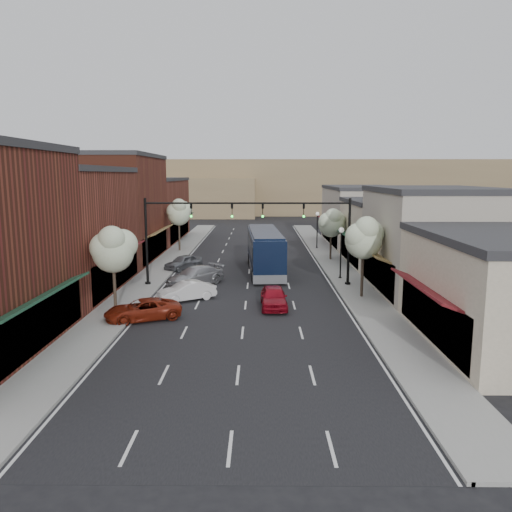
{
  "coord_description": "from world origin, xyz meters",
  "views": [
    {
      "loc": [
        0.96,
        -31.0,
        8.8
      ],
      "look_at": [
        0.66,
        9.36,
        2.2
      ],
      "focal_mm": 35.0,
      "sensor_mm": 36.0,
      "label": 1
    }
  ],
  "objects_px": {
    "lamp_post_far": "(317,224)",
    "coach_bus": "(265,250)",
    "tree_left_near": "(113,248)",
    "red_hatchback": "(274,297)",
    "tree_left_far": "(179,212)",
    "parked_car_b": "(187,291)",
    "signal_mast_right": "(319,228)",
    "parked_car_d": "(183,262)",
    "tree_right_far": "(332,222)",
    "parked_car_a": "(143,310)",
    "tree_right_near": "(364,237)",
    "lamp_post_near": "(341,244)",
    "signal_mast_left": "(176,228)",
    "parked_car_c": "(195,276)"
  },
  "relations": [
    {
      "from": "tree_right_near",
      "to": "red_hatchback",
      "type": "height_order",
      "value": "tree_right_near"
    },
    {
      "from": "tree_left_far",
      "to": "parked_car_d",
      "type": "relative_size",
      "value": 1.53
    },
    {
      "from": "lamp_post_near",
      "to": "coach_bus",
      "type": "relative_size",
      "value": 0.35
    },
    {
      "from": "lamp_post_far",
      "to": "coach_bus",
      "type": "xyz_separation_m",
      "value": [
        -6.37,
        -14.11,
        -1.03
      ]
    },
    {
      "from": "tree_left_near",
      "to": "red_hatchback",
      "type": "relative_size",
      "value": 1.33
    },
    {
      "from": "parked_car_b",
      "to": "lamp_post_far",
      "type": "bearing_deg",
      "value": 122.02
    },
    {
      "from": "signal_mast_left",
      "to": "parked_car_a",
      "type": "bearing_deg",
      "value": -93.41
    },
    {
      "from": "tree_left_far",
      "to": "lamp_post_far",
      "type": "bearing_deg",
      "value": 7.3
    },
    {
      "from": "lamp_post_far",
      "to": "coach_bus",
      "type": "bearing_deg",
      "value": -114.3
    },
    {
      "from": "tree_right_far",
      "to": "parked_car_c",
      "type": "height_order",
      "value": "tree_right_far"
    },
    {
      "from": "red_hatchback",
      "to": "tree_left_near",
      "type": "bearing_deg",
      "value": -173.23
    },
    {
      "from": "tree_right_near",
      "to": "tree_right_far",
      "type": "bearing_deg",
      "value": 90.0
    },
    {
      "from": "signal_mast_right",
      "to": "signal_mast_left",
      "type": "height_order",
      "value": "same"
    },
    {
      "from": "signal_mast_right",
      "to": "tree_left_far",
      "type": "bearing_deg",
      "value": 127.71
    },
    {
      "from": "tree_right_near",
      "to": "lamp_post_far",
      "type": "bearing_deg",
      "value": 91.3
    },
    {
      "from": "lamp_post_far",
      "to": "parked_car_d",
      "type": "distance_m",
      "value": 19.25
    },
    {
      "from": "tree_right_far",
      "to": "parked_car_a",
      "type": "xyz_separation_m",
      "value": [
        -14.53,
        -21.47,
        -3.35
      ]
    },
    {
      "from": "lamp_post_near",
      "to": "signal_mast_right",
      "type": "bearing_deg",
      "value": -131.05
    },
    {
      "from": "lamp_post_near",
      "to": "parked_car_d",
      "type": "height_order",
      "value": "lamp_post_near"
    },
    {
      "from": "signal_mast_right",
      "to": "lamp_post_far",
      "type": "relative_size",
      "value": 1.85
    },
    {
      "from": "tree_right_far",
      "to": "parked_car_d",
      "type": "height_order",
      "value": "tree_right_far"
    },
    {
      "from": "tree_left_far",
      "to": "parked_car_a",
      "type": "bearing_deg",
      "value": -85.7
    },
    {
      "from": "parked_car_a",
      "to": "tree_right_near",
      "type": "bearing_deg",
      "value": 86.69
    },
    {
      "from": "tree_left_far",
      "to": "lamp_post_near",
      "type": "distance_m",
      "value": 22.33
    },
    {
      "from": "lamp_post_far",
      "to": "coach_bus",
      "type": "relative_size",
      "value": 0.35
    },
    {
      "from": "parked_car_c",
      "to": "tree_right_far",
      "type": "bearing_deg",
      "value": 85.49
    },
    {
      "from": "parked_car_d",
      "to": "lamp_post_far",
      "type": "bearing_deg",
      "value": 79.06
    },
    {
      "from": "tree_right_far",
      "to": "lamp_post_far",
      "type": "height_order",
      "value": "tree_right_far"
    },
    {
      "from": "lamp_post_near",
      "to": "coach_bus",
      "type": "height_order",
      "value": "lamp_post_near"
    },
    {
      "from": "tree_right_near",
      "to": "parked_car_b",
      "type": "xyz_separation_m",
      "value": [
        -12.55,
        -0.68,
        -3.77
      ]
    },
    {
      "from": "parked_car_d",
      "to": "tree_right_near",
      "type": "bearing_deg",
      "value": -1.06
    },
    {
      "from": "lamp_post_far",
      "to": "parked_car_a",
      "type": "bearing_deg",
      "value": -115.35
    },
    {
      "from": "coach_bus",
      "to": "parked_car_a",
      "type": "distance_m",
      "value": 17.25
    },
    {
      "from": "tree_right_near",
      "to": "lamp_post_far",
      "type": "relative_size",
      "value": 1.34
    },
    {
      "from": "signal_mast_left",
      "to": "tree_right_near",
      "type": "relative_size",
      "value": 1.38
    },
    {
      "from": "signal_mast_right",
      "to": "lamp_post_far",
      "type": "height_order",
      "value": "signal_mast_right"
    },
    {
      "from": "tree_left_near",
      "to": "parked_car_d",
      "type": "xyz_separation_m",
      "value": [
        2.05,
        15.05,
        -3.54
      ]
    },
    {
      "from": "tree_right_near",
      "to": "lamp_post_near",
      "type": "bearing_deg",
      "value": 94.77
    },
    {
      "from": "signal_mast_right",
      "to": "tree_left_near",
      "type": "relative_size",
      "value": 1.44
    },
    {
      "from": "lamp_post_near",
      "to": "parked_car_a",
      "type": "relative_size",
      "value": 0.96
    },
    {
      "from": "parked_car_b",
      "to": "parked_car_d",
      "type": "bearing_deg",
      "value": 157.58
    },
    {
      "from": "tree_right_far",
      "to": "red_hatchback",
      "type": "height_order",
      "value": "tree_right_far"
    },
    {
      "from": "parked_car_d",
      "to": "lamp_post_near",
      "type": "bearing_deg",
      "value": 18.37
    },
    {
      "from": "tree_left_far",
      "to": "lamp_post_far",
      "type": "distance_m",
      "value": 16.26
    },
    {
      "from": "coach_bus",
      "to": "parked_car_b",
      "type": "xyz_separation_m",
      "value": [
        -5.63,
        -10.63,
        -1.29
      ]
    },
    {
      "from": "parked_car_a",
      "to": "parked_car_b",
      "type": "height_order",
      "value": "parked_car_b"
    },
    {
      "from": "signal_mast_left",
      "to": "tree_left_near",
      "type": "height_order",
      "value": "signal_mast_left"
    },
    {
      "from": "signal_mast_right",
      "to": "signal_mast_left",
      "type": "relative_size",
      "value": 1.0
    },
    {
      "from": "tree_right_near",
      "to": "tree_left_far",
      "type": "height_order",
      "value": "tree_left_far"
    },
    {
      "from": "tree_right_near",
      "to": "parked_car_b",
      "type": "bearing_deg",
      "value": -176.9
    }
  ]
}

